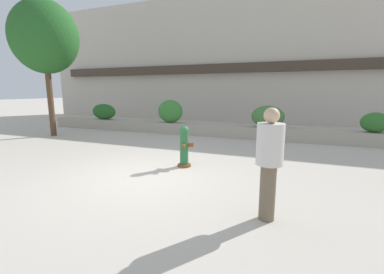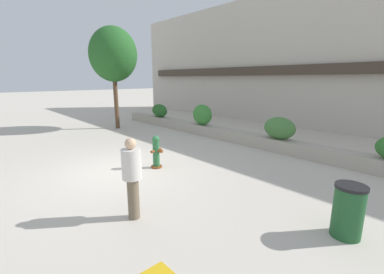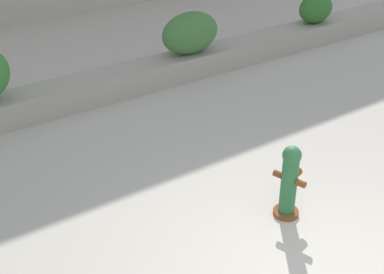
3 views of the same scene
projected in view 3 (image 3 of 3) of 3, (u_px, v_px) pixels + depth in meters
The scene contains 4 objects.
planter_wall_low at pixel (97, 87), 10.44m from camera, with size 18.00×0.70×0.50m, color #ADA393.
hedge_bush_2 at pixel (190, 33), 11.16m from camera, with size 1.32×0.70×0.88m, color #427538.
hedge_bush_3 at pixel (316, 8), 13.01m from camera, with size 0.95×0.61×0.72m, color #2D6B28.
fire_hydrant at pixel (289, 181), 7.10m from camera, with size 0.47×0.48×1.08m.
Camera 3 is at (-3.83, -2.94, 4.58)m, focal length 50.00 mm.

